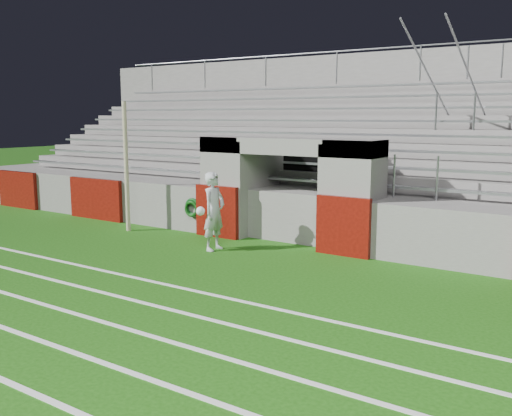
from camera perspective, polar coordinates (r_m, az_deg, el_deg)
The scene contains 5 objects.
ground at distance 11.67m, azimuth -5.81°, elevation -6.42°, with size 90.00×90.00×0.00m, color #184E0D.
field_post at distance 15.90m, azimuth -12.84°, elevation 4.01°, with size 0.12×0.12×3.52m, color #BBAB8B.
stadium_structure at distance 18.16m, azimuth 10.47°, elevation 3.85°, with size 26.00×8.48×5.42m.
goalkeeper_with_ball at distance 13.38m, azimuth -4.24°, elevation -0.34°, with size 0.52×0.73×1.85m.
hose_coil at distance 15.38m, azimuth -6.42°, elevation 0.01°, with size 0.51×0.14×0.52m.
Camera 1 is at (7.24, -8.60, 3.13)m, focal length 40.00 mm.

